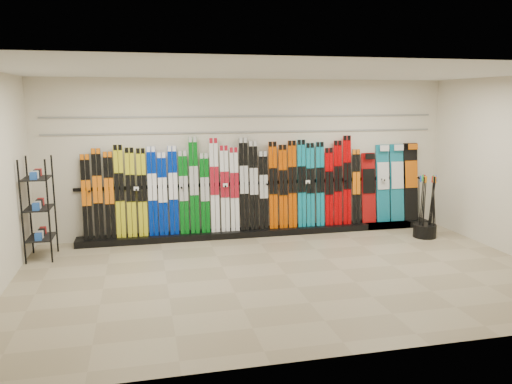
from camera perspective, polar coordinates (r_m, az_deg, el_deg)
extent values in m
plane|color=gray|center=(7.69, 3.41, -9.35)|extent=(8.00, 8.00, 0.00)
plane|color=beige|center=(9.72, -0.66, 3.95)|extent=(8.00, 0.00, 8.00)
plane|color=silver|center=(7.24, 3.68, 13.57)|extent=(8.00, 8.00, 0.00)
cube|color=black|center=(9.83, 0.92, -4.53)|extent=(8.00, 0.40, 0.12)
cube|color=black|center=(9.45, -18.80, -0.56)|extent=(0.17, 0.16, 1.54)
cube|color=black|center=(9.42, -17.63, -0.21)|extent=(0.17, 0.17, 1.64)
cube|color=black|center=(9.41, -16.41, -0.36)|extent=(0.17, 0.16, 1.57)
cube|color=gold|center=(9.40, -15.33, 0.05)|extent=(0.17, 0.18, 1.69)
cube|color=gold|center=(9.39, -14.11, -0.07)|extent=(0.17, 0.17, 1.64)
cube|color=gold|center=(9.39, -12.89, -0.06)|extent=(0.17, 0.17, 1.62)
cube|color=#001F97|center=(9.39, -11.75, 0.07)|extent=(0.17, 0.17, 1.65)
cube|color=#001F97|center=(9.40, -10.62, -0.23)|extent=(0.17, 0.16, 1.54)
cube|color=#001F97|center=(9.41, -9.44, 0.17)|extent=(0.17, 0.17, 1.65)
cube|color=#045E11|center=(9.42, -8.26, -0.07)|extent=(0.17, 0.16, 1.56)
cube|color=#045E11|center=(9.43, -7.10, 0.75)|extent=(0.17, 0.19, 1.81)
cube|color=#045E11|center=(9.47, -5.86, -0.13)|extent=(0.17, 0.16, 1.50)
cube|color=white|center=(9.48, -4.76, 0.76)|extent=(0.17, 0.18, 1.78)
cube|color=white|center=(9.51, -3.59, 0.38)|extent=(0.17, 0.17, 1.64)
cube|color=white|center=(9.55, -2.48, 0.30)|extent=(0.17, 0.17, 1.60)
cube|color=black|center=(9.57, -1.38, 0.89)|extent=(0.17, 0.18, 1.78)
cube|color=black|center=(9.62, -0.25, 0.73)|extent=(0.17, 0.18, 1.71)
cube|color=black|center=(9.67, 0.88, 0.18)|extent=(0.17, 0.16, 1.51)
cube|color=#C74700|center=(9.71, 1.98, 0.76)|extent=(0.17, 0.18, 1.69)
cube|color=#C74700|center=(9.77, 3.11, 0.61)|extent=(0.17, 0.17, 1.63)
cube|color=#C74700|center=(9.82, 4.18, 0.88)|extent=(0.17, 0.18, 1.71)
cube|color=#0C7C95|center=(9.87, 5.25, 0.96)|extent=(0.17, 0.18, 1.72)
cube|color=#0C7C95|center=(9.93, 6.25, 0.81)|extent=(0.17, 0.17, 1.65)
cube|color=#0C7C95|center=(10.00, 7.34, 0.89)|extent=(0.17, 0.17, 1.67)
cube|color=#B00003|center=(10.07, 8.36, 0.59)|extent=(0.17, 0.16, 1.55)
cube|color=#B00003|center=(10.14, 9.34, 1.03)|extent=(0.17, 0.18, 1.69)
cube|color=#B00003|center=(10.21, 10.38, 1.34)|extent=(0.17, 0.19, 1.79)
cube|color=black|center=(10.30, 11.37, 0.60)|extent=(0.17, 0.16, 1.51)
cube|color=#990C0C|center=(10.48, 12.74, 0.46)|extent=(0.30, 0.22, 1.42)
cube|color=#14728C|center=(10.61, 14.28, 0.96)|extent=(0.29, 0.24, 1.58)
cube|color=#14728C|center=(10.76, 15.80, 1.04)|extent=(0.30, 0.24, 1.59)
cube|color=black|center=(10.92, 17.27, 1.12)|extent=(0.31, 0.25, 1.60)
cube|color=black|center=(8.97, -23.57, -1.73)|extent=(0.40, 0.60, 1.69)
cylinder|color=black|center=(10.16, 18.71, -4.22)|extent=(0.43, 0.43, 0.25)
cylinder|color=black|center=(10.13, 18.50, -1.42)|extent=(0.03, 0.05, 1.18)
cylinder|color=black|center=(9.91, 18.57, -1.69)|extent=(0.08, 0.07, 1.18)
cylinder|color=black|center=(10.00, 18.14, -1.56)|extent=(0.11, 0.03, 1.18)
cylinder|color=black|center=(10.11, 19.42, -1.51)|extent=(0.04, 0.03, 1.18)
cylinder|color=black|center=(10.03, 19.33, -1.60)|extent=(0.05, 0.08, 1.18)
cylinder|color=black|center=(9.98, 19.66, -1.67)|extent=(0.08, 0.03, 1.18)
cylinder|color=black|center=(10.11, 19.72, -1.53)|extent=(0.07, 0.15, 1.17)
cylinder|color=black|center=(10.12, 18.36, -1.43)|extent=(0.09, 0.09, 1.18)
cylinder|color=black|center=(10.00, 19.53, -1.65)|extent=(0.05, 0.11, 1.18)
cylinder|color=black|center=(9.97, 18.69, -1.63)|extent=(0.06, 0.09, 1.18)
cylinder|color=black|center=(10.00, 19.60, -1.65)|extent=(0.03, 0.11, 1.18)
cylinder|color=black|center=(10.02, 19.46, -1.61)|extent=(0.03, 0.14, 1.18)
cube|color=gray|center=(9.66, -0.64, 6.89)|extent=(7.60, 0.02, 0.03)
cube|color=gray|center=(9.64, -0.64, 8.67)|extent=(7.60, 0.02, 0.03)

